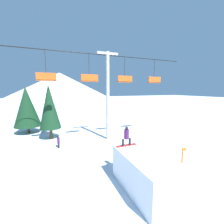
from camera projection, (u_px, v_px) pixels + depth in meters
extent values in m
plane|color=white|center=(168.00, 196.00, 8.25)|extent=(220.00, 220.00, 0.00)
cone|color=silver|center=(60.00, 86.00, 89.12)|extent=(61.96, 61.96, 15.46)
cube|color=white|center=(146.00, 173.00, 8.60)|extent=(2.34, 4.29, 2.09)
cube|color=silver|center=(129.00, 144.00, 10.36)|extent=(2.34, 0.10, 0.06)
cube|color=#B22D2D|center=(126.00, 145.00, 10.02)|extent=(1.47, 0.26, 0.03)
cylinder|color=black|center=(123.00, 142.00, 9.89)|extent=(0.14, 0.14, 0.45)
cylinder|color=black|center=(130.00, 141.00, 10.09)|extent=(0.14, 0.14, 0.45)
cylinder|color=#471956|center=(127.00, 134.00, 9.91)|extent=(0.32, 0.32, 0.62)
sphere|color=black|center=(127.00, 128.00, 9.84)|extent=(0.20, 0.20, 0.20)
cylinder|color=#B2B2B7|center=(108.00, 97.00, 16.98)|extent=(0.39, 0.39, 9.89)
cube|color=#B2B2B7|center=(108.00, 53.00, 16.27)|extent=(2.40, 0.24, 0.24)
cylinder|color=black|center=(108.00, 55.00, 16.30)|extent=(19.70, 0.08, 0.08)
cylinder|color=#28282D|center=(46.00, 65.00, 14.15)|extent=(0.06, 0.06, 2.82)
cube|color=#E05619|center=(47.00, 80.00, 14.36)|extent=(1.80, 0.44, 0.08)
cube|color=#E05619|center=(46.00, 76.00, 14.14)|extent=(1.80, 0.08, 0.70)
cylinder|color=#28282D|center=(89.00, 68.00, 15.72)|extent=(0.06, 0.06, 2.82)
cube|color=#E05619|center=(89.00, 81.00, 15.93)|extent=(1.80, 0.44, 0.08)
cube|color=#E05619|center=(90.00, 78.00, 15.72)|extent=(1.80, 0.08, 0.70)
cylinder|color=#28282D|center=(125.00, 70.00, 17.30)|extent=(0.06, 0.06, 2.82)
cube|color=#E05619|center=(124.00, 82.00, 17.51)|extent=(1.80, 0.44, 0.08)
cube|color=#E05619|center=(125.00, 79.00, 17.29)|extent=(1.80, 0.08, 0.70)
cylinder|color=#28282D|center=(154.00, 71.00, 18.87)|extent=(0.06, 0.06, 2.82)
cube|color=#E05619|center=(154.00, 83.00, 19.09)|extent=(1.80, 0.44, 0.08)
cube|color=#E05619|center=(155.00, 80.00, 18.87)|extent=(1.80, 0.08, 0.70)
cylinder|color=#4C3823|center=(51.00, 133.00, 17.78)|extent=(0.34, 0.34, 1.28)
cone|color=#14381E|center=(49.00, 107.00, 17.29)|extent=(2.39, 2.39, 5.14)
cylinder|color=#4C3823|center=(29.00, 129.00, 20.16)|extent=(0.29, 0.29, 0.93)
cone|color=#14381E|center=(27.00, 107.00, 19.69)|extent=(3.35, 3.35, 5.25)
cylinder|color=orange|center=(182.00, 159.00, 10.87)|extent=(0.10, 0.10, 1.65)
cube|color=orange|center=(185.00, 149.00, 10.83)|extent=(0.36, 0.02, 0.20)
cylinder|color=black|center=(59.00, 146.00, 15.01)|extent=(0.17, 0.17, 0.45)
cylinder|color=#471956|center=(58.00, 141.00, 14.93)|extent=(0.24, 0.24, 0.60)
sphere|color=#232328|center=(58.00, 137.00, 14.87)|extent=(0.18, 0.18, 0.18)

